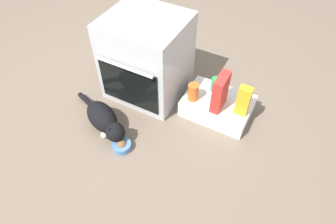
# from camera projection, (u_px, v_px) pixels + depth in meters

# --- Properties ---
(ground) EXTENTS (8.00, 8.00, 0.00)m
(ground) POSITION_uv_depth(u_px,v_px,m) (123.00, 117.00, 2.31)
(ground) COLOR #6B5B4C
(oven) EXTENTS (0.58, 0.58, 0.66)m
(oven) POSITION_uv_depth(u_px,v_px,m) (147.00, 58.00, 2.28)
(oven) COLOR #B7BABF
(oven) RESTS_ON ground
(pantry_cabinet) EXTENTS (0.51, 0.36, 0.14)m
(pantry_cabinet) POSITION_uv_depth(u_px,v_px,m) (217.00, 106.00, 2.29)
(pantry_cabinet) COLOR white
(pantry_cabinet) RESTS_ON ground
(food_bowl) EXTENTS (0.13, 0.13, 0.08)m
(food_bowl) POSITION_uv_depth(u_px,v_px,m) (122.00, 146.00, 2.09)
(food_bowl) COLOR #4C7AB7
(food_bowl) RESTS_ON ground
(cat) EXTENTS (0.62, 0.33, 0.20)m
(cat) POSITION_uv_depth(u_px,v_px,m) (104.00, 119.00, 2.15)
(cat) COLOR black
(cat) RESTS_ON ground
(juice_carton) EXTENTS (0.09, 0.06, 0.24)m
(juice_carton) POSITION_uv_depth(u_px,v_px,m) (243.00, 101.00, 2.06)
(juice_carton) COLOR orange
(juice_carton) RESTS_ON pantry_cabinet
(soda_can) EXTENTS (0.07, 0.07, 0.12)m
(soda_can) POSITION_uv_depth(u_px,v_px,m) (215.00, 85.00, 2.26)
(soda_can) COLOR green
(soda_can) RESTS_ON pantry_cabinet
(sauce_jar) EXTENTS (0.08, 0.08, 0.14)m
(sauce_jar) POSITION_uv_depth(u_px,v_px,m) (193.00, 92.00, 2.19)
(sauce_jar) COLOR #D16023
(sauce_jar) RESTS_ON pantry_cabinet
(cereal_box) EXTENTS (0.07, 0.18, 0.28)m
(cereal_box) POSITION_uv_depth(u_px,v_px,m) (220.00, 92.00, 2.09)
(cereal_box) COLOR #B72D28
(cereal_box) RESTS_ON pantry_cabinet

